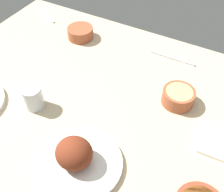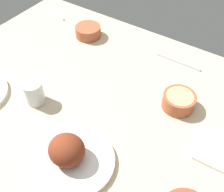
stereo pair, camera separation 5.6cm
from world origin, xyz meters
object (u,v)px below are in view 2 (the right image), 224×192
at_px(bowl_onions, 88,31).
at_px(fork_loose, 57,12).
at_px(water_tumbler, 34,93).
at_px(folded_napkin, 223,152).
at_px(plate_center_main, 71,155).
at_px(bowl_pasta, 179,101).
at_px(spoon_loose, 178,62).

distance_m(bowl_onions, fork_loose, 0.26).
xyz_separation_m(water_tumbler, folded_napkin, (-0.61, -0.15, -0.04)).
distance_m(plate_center_main, folded_napkin, 0.45).
height_order(plate_center_main, bowl_onions, plate_center_main).
bearing_deg(folded_napkin, bowl_pasta, -26.77).
relative_size(bowl_pasta, folded_napkin, 0.74).
height_order(folded_napkin, spoon_loose, folded_napkin).
distance_m(bowl_onions, folded_napkin, 0.74).
bearing_deg(plate_center_main, fork_loose, -45.59).
bearing_deg(fork_loose, folded_napkin, 6.10).
bearing_deg(bowl_pasta, fork_loose, -17.46).
bearing_deg(folded_napkin, water_tumbler, 14.12).
distance_m(water_tumbler, folded_napkin, 0.63).
distance_m(plate_center_main, water_tumbler, 0.28).
bearing_deg(fork_loose, spoon_loose, 23.70).
relative_size(water_tumbler, folded_napkin, 0.56).
bearing_deg(water_tumbler, bowl_onions, -78.30).
height_order(folded_napkin, fork_loose, folded_napkin).
height_order(water_tumbler, folded_napkin, water_tumbler).
bearing_deg(plate_center_main, spoon_loose, -96.84).
bearing_deg(bowl_pasta, folded_napkin, 153.23).
distance_m(water_tumbler, fork_loose, 0.59).
bearing_deg(spoon_loose, folded_napkin, 132.00).
bearing_deg(bowl_pasta, bowl_onions, -18.12).
bearing_deg(plate_center_main, water_tumbler, -24.42).
height_order(bowl_pasta, spoon_loose, bowl_pasta).
distance_m(plate_center_main, bowl_onions, 0.63).
distance_m(water_tumbler, spoon_loose, 0.57).
bearing_deg(bowl_onions, fork_loose, -16.12).
xyz_separation_m(plate_center_main, spoon_loose, (-0.07, -0.58, -0.03)).
xyz_separation_m(plate_center_main, folded_napkin, (-0.36, -0.27, -0.03)).
height_order(water_tumbler, spoon_loose, water_tumbler).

